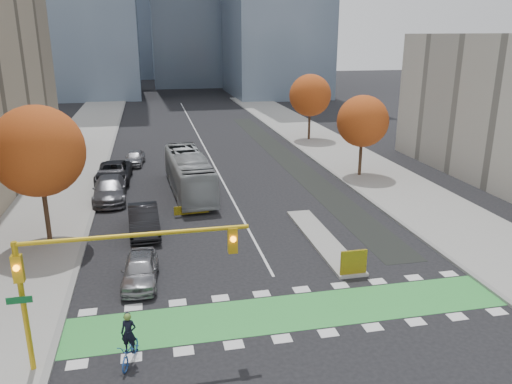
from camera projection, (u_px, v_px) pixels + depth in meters
name	position (u px, v px, depth m)	size (l,w,h in m)	color
ground	(302.00, 331.00, 20.98)	(300.00, 300.00, 0.00)	black
sidewalk_west	(48.00, 202.00, 36.91)	(7.00, 120.00, 0.15)	gray
sidewalk_east	(385.00, 181.00, 42.30)	(7.00, 120.00, 0.15)	gray
curb_west	(97.00, 199.00, 37.61)	(0.30, 120.00, 0.16)	gray
curb_east	(346.00, 183.00, 41.60)	(0.30, 120.00, 0.16)	gray
bike_crossing	(293.00, 312.00, 22.37)	(20.00, 3.00, 0.01)	green
centre_line	(201.00, 141.00, 58.28)	(0.15, 70.00, 0.01)	silver
bike_lane_paint	(286.00, 158.00, 50.45)	(2.50, 50.00, 0.01)	black
median_island	(322.00, 239.00, 30.14)	(1.60, 10.00, 0.16)	gray
hazard_board	(354.00, 262.00, 25.45)	(1.40, 0.12, 1.30)	yellow
tree_west	(38.00, 151.00, 28.09)	(5.20, 5.20, 8.22)	#332114
tree_east_near	(363.00, 121.00, 42.42)	(4.40, 4.40, 7.08)	#332114
tree_east_far	(310.00, 95.00, 57.33)	(4.80, 4.80, 7.65)	#332114
traffic_signal_west	(96.00, 266.00, 17.71)	(8.53, 0.56, 5.20)	#BF9914
cyclist	(130.00, 346.00, 18.75)	(1.10, 1.91, 2.09)	#1F4592
bus	(189.00, 173.00, 38.88)	(2.62, 11.21, 3.12)	#9CA1A4
parked_car_a	(140.00, 269.00, 24.83)	(1.71, 4.25, 1.45)	gray
parked_car_b	(144.00, 220.00, 31.07)	(1.81, 5.18, 1.71)	black
parked_car_c	(110.00, 189.00, 37.29)	(2.37, 5.84, 1.69)	#515056
parked_car_d	(114.00, 172.00, 41.96)	(2.73, 5.92, 1.65)	black
parked_car_e	(135.00, 158.00, 47.58)	(1.63, 4.04, 1.38)	#96959A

